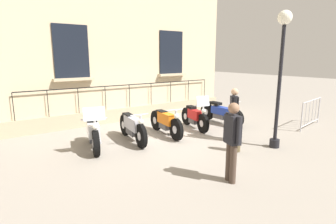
{
  "coord_description": "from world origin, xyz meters",
  "views": [
    {
      "loc": [
        7.4,
        -5.1,
        2.61
      ],
      "look_at": [
        0.27,
        0.0,
        0.8
      ],
      "focal_mm": 28.75,
      "sensor_mm": 36.0,
      "label": 1
    }
  ],
  "objects_px": {
    "pedestrian_standing": "(234,111)",
    "crowd_barrier": "(311,112)",
    "pedestrian_walking": "(232,138)",
    "motorcycle_white": "(93,134)",
    "lamppost": "(281,63)",
    "bollard": "(237,136)",
    "motorcycle_silver": "(132,127)",
    "motorcycle_red": "(195,117)",
    "motorcycle_blue": "(221,113)",
    "motorcycle_orange": "(166,122)"
  },
  "relations": [
    {
      "from": "motorcycle_red",
      "to": "bollard",
      "type": "bearing_deg",
      "value": -14.49
    },
    {
      "from": "motorcycle_red",
      "to": "pedestrian_walking",
      "type": "height_order",
      "value": "pedestrian_walking"
    },
    {
      "from": "crowd_barrier",
      "to": "pedestrian_walking",
      "type": "xyz_separation_m",
      "value": [
        1.35,
        -5.93,
        0.4
      ]
    },
    {
      "from": "motorcycle_silver",
      "to": "motorcycle_white",
      "type": "bearing_deg",
      "value": -91.12
    },
    {
      "from": "motorcycle_orange",
      "to": "pedestrian_walking",
      "type": "distance_m",
      "value": 3.79
    },
    {
      "from": "lamppost",
      "to": "bollard",
      "type": "bearing_deg",
      "value": -109.74
    },
    {
      "from": "pedestrian_walking",
      "to": "motorcycle_white",
      "type": "bearing_deg",
      "value": -156.7
    },
    {
      "from": "motorcycle_white",
      "to": "motorcycle_blue",
      "type": "height_order",
      "value": "motorcycle_white"
    },
    {
      "from": "bollard",
      "to": "lamppost",
      "type": "bearing_deg",
      "value": 70.26
    },
    {
      "from": "motorcycle_silver",
      "to": "motorcycle_orange",
      "type": "xyz_separation_m",
      "value": [
        0.05,
        1.24,
        -0.01
      ]
    },
    {
      "from": "motorcycle_orange",
      "to": "pedestrian_walking",
      "type": "relative_size",
      "value": 1.26
    },
    {
      "from": "motorcycle_silver",
      "to": "motorcycle_blue",
      "type": "height_order",
      "value": "motorcycle_silver"
    },
    {
      "from": "bollard",
      "to": "pedestrian_walking",
      "type": "distance_m",
      "value": 2.03
    },
    {
      "from": "motorcycle_red",
      "to": "motorcycle_blue",
      "type": "bearing_deg",
      "value": 90.23
    },
    {
      "from": "motorcycle_silver",
      "to": "lamppost",
      "type": "relative_size",
      "value": 0.57
    },
    {
      "from": "motorcycle_white",
      "to": "motorcycle_orange",
      "type": "height_order",
      "value": "motorcycle_white"
    },
    {
      "from": "bollard",
      "to": "motorcycle_white",
      "type": "bearing_deg",
      "value": -128.8
    },
    {
      "from": "motorcycle_orange",
      "to": "lamppost",
      "type": "distance_m",
      "value": 3.98
    },
    {
      "from": "motorcycle_white",
      "to": "lamppost",
      "type": "relative_size",
      "value": 0.51
    },
    {
      "from": "motorcycle_red",
      "to": "lamppost",
      "type": "height_order",
      "value": "lamppost"
    },
    {
      "from": "motorcycle_white",
      "to": "bollard",
      "type": "xyz_separation_m",
      "value": [
        2.54,
        3.16,
        -0.01
      ]
    },
    {
      "from": "bollard",
      "to": "pedestrian_standing",
      "type": "xyz_separation_m",
      "value": [
        -0.75,
        0.71,
        0.51
      ]
    },
    {
      "from": "motorcycle_red",
      "to": "lamppost",
      "type": "bearing_deg",
      "value": 10.39
    },
    {
      "from": "motorcycle_silver",
      "to": "motorcycle_red",
      "type": "bearing_deg",
      "value": 89.73
    },
    {
      "from": "motorcycle_silver",
      "to": "motorcycle_blue",
      "type": "relative_size",
      "value": 0.97
    },
    {
      "from": "motorcycle_red",
      "to": "bollard",
      "type": "relative_size",
      "value": 2.24
    },
    {
      "from": "motorcycle_red",
      "to": "pedestrian_standing",
      "type": "xyz_separation_m",
      "value": [
        1.76,
        0.06,
        0.5
      ]
    },
    {
      "from": "motorcycle_orange",
      "to": "motorcycle_red",
      "type": "height_order",
      "value": "motorcycle_red"
    },
    {
      "from": "motorcycle_orange",
      "to": "crowd_barrier",
      "type": "relative_size",
      "value": 1.13
    },
    {
      "from": "motorcycle_white",
      "to": "crowd_barrier",
      "type": "height_order",
      "value": "motorcycle_white"
    },
    {
      "from": "motorcycle_white",
      "to": "motorcycle_silver",
      "type": "bearing_deg",
      "value": 88.88
    },
    {
      "from": "pedestrian_walking",
      "to": "motorcycle_blue",
      "type": "bearing_deg",
      "value": 135.84
    },
    {
      "from": "motorcycle_white",
      "to": "pedestrian_standing",
      "type": "bearing_deg",
      "value": 65.13
    },
    {
      "from": "motorcycle_silver",
      "to": "motorcycle_orange",
      "type": "bearing_deg",
      "value": 87.91
    },
    {
      "from": "pedestrian_standing",
      "to": "crowd_barrier",
      "type": "bearing_deg",
      "value": 81.02
    },
    {
      "from": "pedestrian_walking",
      "to": "bollard",
      "type": "bearing_deg",
      "value": 127.03
    },
    {
      "from": "bollard",
      "to": "pedestrian_walking",
      "type": "xyz_separation_m",
      "value": [
        1.18,
        -1.56,
        0.53
      ]
    },
    {
      "from": "pedestrian_standing",
      "to": "motorcycle_silver",
      "type": "bearing_deg",
      "value": -123.97
    },
    {
      "from": "pedestrian_standing",
      "to": "lamppost",
      "type": "bearing_deg",
      "value": 22.09
    },
    {
      "from": "motorcycle_blue",
      "to": "crowd_barrier",
      "type": "xyz_separation_m",
      "value": [
        2.34,
        2.35,
        0.15
      ]
    },
    {
      "from": "motorcycle_white",
      "to": "crowd_barrier",
      "type": "relative_size",
      "value": 1.02
    },
    {
      "from": "motorcycle_blue",
      "to": "lamppost",
      "type": "height_order",
      "value": "lamppost"
    },
    {
      "from": "motorcycle_white",
      "to": "lamppost",
      "type": "distance_m",
      "value": 5.63
    },
    {
      "from": "motorcycle_blue",
      "to": "pedestrian_standing",
      "type": "bearing_deg",
      "value": -36.69
    },
    {
      "from": "lamppost",
      "to": "motorcycle_white",
      "type": "bearing_deg",
      "value": -124.32
    },
    {
      "from": "motorcycle_red",
      "to": "motorcycle_blue",
      "type": "distance_m",
      "value": 1.37
    },
    {
      "from": "motorcycle_blue",
      "to": "bollard",
      "type": "distance_m",
      "value": 3.23
    },
    {
      "from": "motorcycle_orange",
      "to": "lamppost",
      "type": "height_order",
      "value": "lamppost"
    },
    {
      "from": "motorcycle_orange",
      "to": "motorcycle_white",
      "type": "bearing_deg",
      "value": -91.6
    },
    {
      "from": "lamppost",
      "to": "pedestrian_standing",
      "type": "relative_size",
      "value": 2.3
    }
  ]
}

